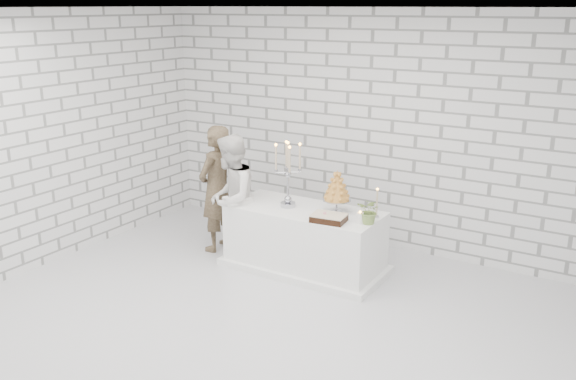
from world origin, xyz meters
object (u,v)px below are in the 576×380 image
object	(u,v)px
bride	(231,198)
candelabra	(288,174)
groom	(216,189)
cake_table	(305,239)
croquembouche	(337,191)

from	to	relation	value
bride	candelabra	xyz separation A→B (m)	(0.70, 0.17, 0.36)
bride	candelabra	distance (m)	0.81
groom	bride	world-z (taller)	groom
groom	cake_table	bearing A→B (deg)	90.06
groom	croquembouche	bearing A→B (deg)	92.65
cake_table	croquembouche	size ratio (longest dim) A/B	3.59
cake_table	candelabra	distance (m)	0.80
cake_table	bride	size ratio (longest dim) A/B	1.15
bride	candelabra	size ratio (longest dim) A/B	2.00
candelabra	bride	bearing A→B (deg)	-166.15
cake_table	bride	world-z (taller)	bride
bride	croquembouche	xyz separation A→B (m)	(1.28, 0.28, 0.22)
groom	candelabra	xyz separation A→B (m)	(1.06, -0.01, 0.34)
bride	croquembouche	world-z (taller)	bride
bride	candelabra	bearing A→B (deg)	84.38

